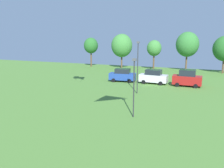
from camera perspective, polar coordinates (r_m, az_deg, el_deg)
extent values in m
cube|color=#234299|center=(40.37, 2.55, 1.83)|extent=(4.61, 2.25, 1.12)
cube|color=#1E232D|center=(40.21, 2.56, 3.18)|extent=(2.61, 1.89, 0.79)
cylinder|color=black|center=(39.34, 4.22, 0.72)|extent=(0.66, 0.29, 0.64)
cylinder|color=black|center=(41.06, 4.68, 1.18)|extent=(0.66, 0.29, 0.64)
cylinder|color=black|center=(39.93, 0.34, 0.91)|extent=(0.66, 0.29, 0.64)
cylinder|color=black|center=(41.63, 0.95, 1.36)|extent=(0.66, 0.29, 0.64)
cube|color=silver|center=(39.17, 9.93, 1.40)|extent=(4.58, 2.00, 1.17)
cube|color=#1E232D|center=(39.00, 9.98, 2.84)|extent=(2.55, 1.75, 0.82)
cylinder|color=black|center=(38.12, 11.59, 0.15)|extent=(0.65, 0.25, 0.64)
cylinder|color=black|center=(39.81, 12.15, 0.61)|extent=(0.65, 0.25, 0.64)
cylinder|color=black|center=(38.80, 7.59, 0.49)|extent=(0.65, 0.25, 0.64)
cylinder|color=black|center=(40.46, 8.30, 0.93)|extent=(0.65, 0.25, 0.64)
cube|color=maroon|center=(38.35, 17.62, 0.92)|extent=(4.36, 1.94, 1.34)
cube|color=#1E232D|center=(38.16, 17.72, 2.60)|extent=(2.41, 1.76, 0.94)
cylinder|color=black|center=(37.49, 19.47, -0.49)|extent=(0.64, 0.23, 0.64)
cylinder|color=black|center=(39.33, 19.61, 0.05)|extent=(0.64, 0.23, 0.64)
cylinder|color=black|center=(37.68, 15.41, -0.17)|extent=(0.64, 0.23, 0.64)
cylinder|color=black|center=(39.51, 15.73, 0.35)|extent=(0.64, 0.23, 0.64)
cylinder|color=#2D2D33|center=(22.58, 5.26, -1.37)|extent=(0.12, 0.12, 5.47)
cube|color=#4C4C51|center=(22.11, 5.40, 5.86)|extent=(0.36, 0.20, 0.24)
cylinder|color=#2D2D33|center=(31.85, 6.17, 3.64)|extent=(0.12, 0.12, 6.76)
cube|color=#4C4C51|center=(31.55, 6.31, 9.95)|extent=(0.36, 0.20, 0.24)
cylinder|color=brown|center=(59.56, -5.03, 6.07)|extent=(0.36, 0.36, 3.91)
ellipsoid|color=#286628|center=(59.32, -5.09, 9.20)|extent=(3.48, 3.48, 3.83)
cylinder|color=brown|center=(56.68, 2.34, 5.59)|extent=(0.36, 0.36, 3.48)
ellipsoid|color=#3D7F38|center=(56.41, 2.37, 9.22)|extent=(4.94, 4.94, 5.43)
cylinder|color=brown|center=(54.67, 9.99, 5.30)|extent=(0.36, 0.36, 3.69)
ellipsoid|color=#3D7F38|center=(54.42, 10.11, 8.50)|extent=(3.23, 3.23, 3.56)
cylinder|color=brown|center=(54.70, 17.43, 5.09)|extent=(0.36, 0.36, 3.96)
ellipsoid|color=#337533|center=(54.42, 17.68, 9.08)|extent=(4.88, 4.88, 5.37)
cylinder|color=brown|center=(54.02, 25.18, 4.09)|extent=(0.36, 0.36, 3.32)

